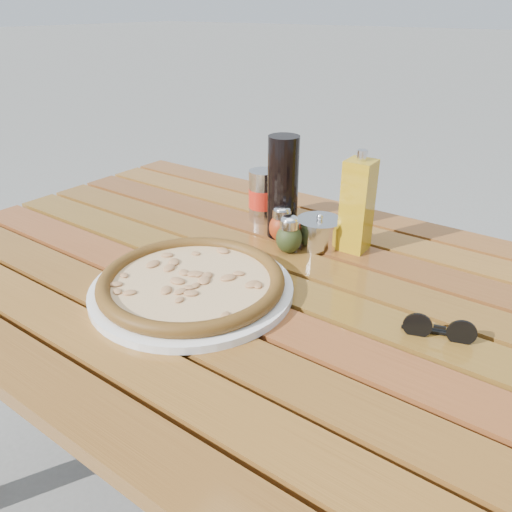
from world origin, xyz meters
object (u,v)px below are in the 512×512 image
Objects in this scene: pepper_shaker at (282,224)px; oregano_shaker at (289,235)px; dark_bottle at (283,187)px; parmesan_tin at (319,232)px; sunglasses at (439,330)px; pizza at (192,281)px; plate at (192,289)px; table at (250,307)px; soda_can at (263,196)px; olive_oil_cruet at (357,206)px.

pepper_shaker is 1.00× the size of oregano_shaker.
parmesan_tin is at bearing 0.47° from dark_bottle.
parmesan_tin reaches higher than sunglasses.
pizza is 0.31m from parmesan_tin.
pepper_shaker is (0.01, 0.28, 0.03)m from plate.
pepper_shaker is at bearing 88.26° from plate.
pizza is at bearing 0.00° from plate.
dark_bottle is at bearing 132.83° from oregano_shaker.
plate is 0.89× the size of pizza.
dark_bottle reaches higher than plate.
pepper_shaker is (-0.03, 0.16, 0.11)m from table.
plate is at bearing -75.23° from soda_can.
pizza is 1.92× the size of olive_oil_cruet.
oregano_shaker is at bearing 86.39° from table.
sunglasses is (0.39, -0.16, -0.02)m from pepper_shaker.
sunglasses is at bearing 0.96° from table.
soda_can is (-0.10, 0.07, 0.02)m from pepper_shaker.
dark_bottle is 0.12m from parmesan_tin.
dark_bottle is at bearing -170.16° from olive_oil_cruet.
soda_can reaches higher than plate.
plate is at bearing -91.74° from pepper_shaker.
table is 0.20m from pepper_shaker.
soda_can is 0.95× the size of parmesan_tin.
olive_oil_cruet reaches higher than pizza.
oregano_shaker is at bearing -47.17° from dark_bottle.
table is 0.15m from plate.
pepper_shaker is 0.37× the size of dark_bottle.
dark_bottle reaches higher than parmesan_tin.
sunglasses is at bearing 16.77° from plate.
olive_oil_cruet is at bearing 20.35° from pepper_shaker.
pepper_shaker is 0.39× the size of olive_oil_cruet.
soda_can reaches higher than oregano_shaker.
soda_can is (-0.14, 0.23, 0.13)m from table.
pizza is at bearing -114.93° from olive_oil_cruet.
pepper_shaker reaches higher than plate.
pizza is at bearing -110.75° from table.
parmesan_tin is 1.16× the size of sunglasses.
oregano_shaker reaches higher than plate.
plate is at bearing -102.10° from oregano_shaker.
soda_can reaches higher than pepper_shaker.
table is at bearing -102.49° from parmesan_tin.
pizza is 0.37m from olive_oil_cruet.
table is 0.30m from soda_can.
sunglasses is at bearing -40.51° from olive_oil_cruet.
oregano_shaker reaches higher than parmesan_tin.
sunglasses reaches higher than plate.
table is at bearing 162.24° from sunglasses.
parmesan_tin is at bearing 62.17° from oregano_shaker.
parmesan_tin is at bearing 77.51° from table.
pepper_shaker is at bearing 88.26° from pizza.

